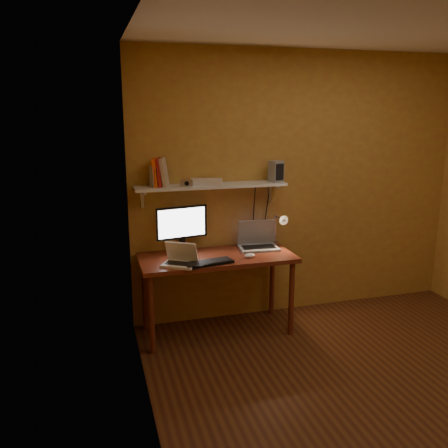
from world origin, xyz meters
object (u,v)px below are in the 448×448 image
object	(u,v)px
mouse	(250,256)
desk_lamp	(280,225)
monitor	(182,227)
laptop	(258,241)
speaker_right	(276,171)
desk	(217,265)
shelf_camera	(186,183)
wall_shelf	(211,186)
keyboard	(208,263)
netbook	(180,259)
router	(206,182)
speaker_left	(157,176)

from	to	relation	value
mouse	desk_lamp	world-z (taller)	desk_lamp
monitor	laptop	bearing A→B (deg)	-12.81
mouse	speaker_right	bearing A→B (deg)	31.05
desk	shelf_camera	world-z (taller)	shelf_camera
wall_shelf	keyboard	bearing A→B (deg)	-108.34
keyboard	desk_lamp	distance (m)	0.88
keyboard	desk	bearing A→B (deg)	47.40
netbook	mouse	bearing A→B (deg)	34.44
netbook	desk_lamp	distance (m)	1.08
laptop	keyboard	world-z (taller)	laptop
desk_lamp	desk	bearing A→B (deg)	-169.19
mouse	router	world-z (taller)	router
monitor	netbook	bearing A→B (deg)	-113.52
laptop	speaker_right	bearing A→B (deg)	16.90
desk	netbook	distance (m)	0.42
laptop	speaker_right	size ratio (longest dim) A/B	1.94
router	speaker_left	bearing A→B (deg)	178.94
mouse	shelf_camera	bearing A→B (deg)	143.84
speaker_left	speaker_right	world-z (taller)	speaker_right
speaker_right	desk_lamp	bearing A→B (deg)	-72.66
desk	speaker_left	world-z (taller)	speaker_left
monitor	wall_shelf	bearing A→B (deg)	-6.63
netbook	speaker_left	xyz separation A→B (m)	(-0.13, 0.36, 0.66)
shelf_camera	keyboard	bearing A→B (deg)	-71.35
speaker_right	router	distance (m)	0.68
laptop	mouse	xyz separation A→B (m)	(-0.17, -0.27, -0.05)
mouse	speaker_right	world-z (taller)	speaker_right
netbook	wall_shelf	bearing A→B (deg)	75.92
monitor	laptop	xyz separation A→B (m)	(0.72, -0.04, -0.18)
mouse	speaker_left	distance (m)	1.09
speaker_left	keyboard	bearing A→B (deg)	-60.62
wall_shelf	monitor	bearing A→B (deg)	-177.15
wall_shelf	desk_lamp	world-z (taller)	wall_shelf
wall_shelf	shelf_camera	size ratio (longest dim) A/B	12.75
shelf_camera	speaker_left	bearing A→B (deg)	163.28
shelf_camera	desk	bearing A→B (deg)	-26.31
desk	speaker_right	xyz separation A→B (m)	(0.63, 0.18, 0.81)
router	netbook	bearing A→B (deg)	-132.26
monitor	desk_lamp	xyz separation A→B (m)	(0.94, -0.05, -0.04)
mouse	desk_lamp	bearing A→B (deg)	23.63
wall_shelf	shelf_camera	world-z (taller)	shelf_camera
wall_shelf	shelf_camera	distance (m)	0.26
netbook	mouse	size ratio (longest dim) A/B	3.34
desk_lamp	shelf_camera	xyz separation A→B (m)	(-0.91, -0.00, 0.45)
mouse	router	bearing A→B (deg)	124.86
desk	shelf_camera	size ratio (longest dim) A/B	12.75
router	keyboard	bearing A→B (deg)	-101.90
speaker_left	laptop	bearing A→B (deg)	-16.02
laptop	router	distance (m)	0.76
speaker_left	mouse	bearing A→B (deg)	-35.73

